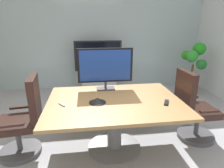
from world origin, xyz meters
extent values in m
plane|color=#99999E|center=(0.00, 0.00, 0.00)|extent=(7.18, 7.18, 0.00)
cube|color=#9EB2B7|center=(0.00, 3.09, 1.33)|extent=(6.01, 0.10, 2.67)
cube|color=olive|center=(0.14, 0.20, 0.73)|extent=(1.78, 1.30, 0.04)
cylinder|color=slate|center=(0.14, 0.20, 0.35)|extent=(0.20, 0.20, 0.71)
cylinder|color=slate|center=(0.14, 0.20, 0.01)|extent=(0.76, 0.76, 0.03)
cylinder|color=#4C4C51|center=(-1.17, 0.26, 0.03)|extent=(0.56, 0.56, 0.06)
cylinder|color=#4C4C51|center=(-1.17, 0.26, 0.24)|extent=(0.07, 0.07, 0.36)
cube|color=black|center=(-1.17, 0.26, 0.46)|extent=(0.53, 0.53, 0.10)
cube|color=black|center=(-0.91, 0.29, 0.79)|extent=(0.14, 0.46, 0.60)
cube|color=black|center=(-1.18, 0.52, 0.58)|extent=(0.28, 0.08, 0.03)
cube|color=black|center=(-1.13, 0.00, 0.58)|extent=(0.28, 0.08, 0.03)
cylinder|color=#4C4C51|center=(1.46, 0.29, 0.03)|extent=(0.56, 0.56, 0.06)
cylinder|color=#4C4C51|center=(1.46, 0.29, 0.24)|extent=(0.07, 0.07, 0.36)
cube|color=black|center=(1.46, 0.29, 0.46)|extent=(0.48, 0.48, 0.10)
cube|color=black|center=(1.19, 0.28, 0.79)|extent=(0.09, 0.46, 0.60)
cube|color=black|center=(1.44, 0.03, 0.58)|extent=(0.28, 0.05, 0.03)
cube|color=black|center=(1.44, 0.55, 0.58)|extent=(0.28, 0.05, 0.03)
cube|color=#333338|center=(0.07, 0.67, 0.76)|extent=(0.28, 0.18, 0.02)
cylinder|color=#333338|center=(0.07, 0.67, 0.81)|extent=(0.04, 0.04, 0.10)
cube|color=black|center=(0.07, 0.68, 1.12)|extent=(0.84, 0.04, 0.52)
cube|color=navy|center=(0.07, 0.66, 1.12)|extent=(0.77, 0.01, 0.47)
cube|color=#B7BABC|center=(0.10, 2.74, 0.28)|extent=(0.90, 0.36, 0.55)
cube|color=black|center=(0.10, 2.72, 0.93)|extent=(1.20, 0.06, 0.76)
cube|color=black|center=(0.10, 2.68, 0.93)|extent=(1.12, 0.01, 0.69)
cylinder|color=brown|center=(2.42, 2.20, 0.15)|extent=(0.34, 0.34, 0.30)
cylinder|color=brown|center=(2.42, 2.20, 0.52)|extent=(0.05, 0.05, 0.44)
sphere|color=#229221|center=(2.54, 2.22, 1.13)|extent=(0.31, 0.31, 0.31)
sphere|color=#2C6E25|center=(2.43, 2.33, 0.88)|extent=(0.21, 0.21, 0.21)
sphere|color=#2A851B|center=(2.26, 2.29, 0.97)|extent=(0.23, 0.23, 0.23)
sphere|color=green|center=(2.32, 2.12, 0.97)|extent=(0.29, 0.29, 0.29)
sphere|color=#226D2C|center=(2.50, 1.99, 0.79)|extent=(0.24, 0.24, 0.24)
cone|color=black|center=(-0.09, 0.15, 0.78)|extent=(0.19, 0.19, 0.07)
cylinder|color=black|center=(-0.09, 0.15, 0.75)|extent=(0.22, 0.22, 0.01)
cube|color=black|center=(0.79, 0.01, 0.76)|extent=(0.12, 0.17, 0.02)
cube|color=silver|center=(-0.54, 0.13, 0.76)|extent=(0.09, 0.12, 0.02)
camera|label=1|loc=(-0.21, -2.15, 1.75)|focal=30.64mm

